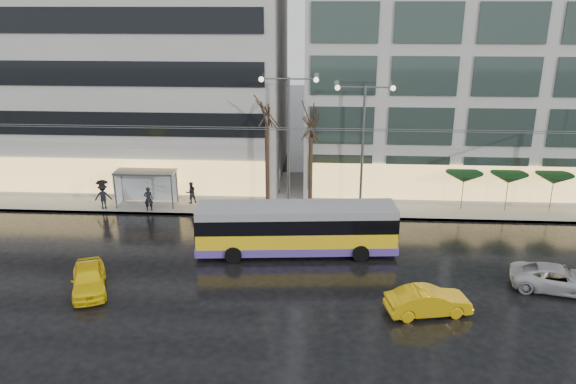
# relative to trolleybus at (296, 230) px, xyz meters

# --- Properties ---
(ground) EXTENTS (140.00, 140.00, 0.00)m
(ground) POSITION_rel_trolleybus_xyz_m (-2.88, -3.52, -1.43)
(ground) COLOR black
(ground) RESTS_ON ground
(sidewalk) EXTENTS (80.00, 10.00, 0.15)m
(sidewalk) POSITION_rel_trolleybus_xyz_m (-0.88, 10.48, -1.35)
(sidewalk) COLOR gray
(sidewalk) RESTS_ON ground
(kerb) EXTENTS (80.00, 0.10, 0.15)m
(kerb) POSITION_rel_trolleybus_xyz_m (-0.88, 5.53, -1.35)
(kerb) COLOR slate
(kerb) RESTS_ON ground
(building_left) EXTENTS (34.00, 14.00, 22.00)m
(building_left) POSITION_rel_trolleybus_xyz_m (-18.88, 15.48, 9.72)
(building_left) COLOR #AEABA6
(building_left) RESTS_ON sidewalk
(building_right) EXTENTS (32.00, 14.00, 25.00)m
(building_right) POSITION_rel_trolleybus_xyz_m (16.12, 15.48, 11.22)
(building_right) COLOR #AEABA6
(building_right) RESTS_ON sidewalk
(trolleybus) EXTENTS (11.55, 4.71, 5.28)m
(trolleybus) POSITION_rel_trolleybus_xyz_m (0.00, 0.00, 0.00)
(trolleybus) COLOR yellow
(trolleybus) RESTS_ON ground
(catenary) EXTENTS (42.24, 5.12, 7.00)m
(catenary) POSITION_rel_trolleybus_xyz_m (-1.88, 4.41, 2.82)
(catenary) COLOR #595B60
(catenary) RESTS_ON ground
(bus_shelter) EXTENTS (4.20, 1.60, 2.51)m
(bus_shelter) POSITION_rel_trolleybus_xyz_m (-11.26, 7.16, 0.53)
(bus_shelter) COLOR #595B60
(bus_shelter) RESTS_ON sidewalk
(street_lamp_near) EXTENTS (3.96, 0.36, 9.03)m
(street_lamp_near) POSITION_rel_trolleybus_xyz_m (-0.88, 7.28, 4.56)
(street_lamp_near) COLOR #595B60
(street_lamp_near) RESTS_ON sidewalk
(street_lamp_far) EXTENTS (3.96, 0.36, 8.53)m
(street_lamp_far) POSITION_rel_trolleybus_xyz_m (4.12, 7.28, 4.28)
(street_lamp_far) COLOR #595B60
(street_lamp_far) RESTS_ON sidewalk
(tree_a) EXTENTS (3.20, 3.20, 8.40)m
(tree_a) POSITION_rel_trolleybus_xyz_m (-2.38, 7.48, 5.66)
(tree_a) COLOR black
(tree_a) RESTS_ON sidewalk
(tree_b) EXTENTS (3.20, 3.20, 7.70)m
(tree_b) POSITION_rel_trolleybus_xyz_m (0.62, 7.68, 4.97)
(tree_b) COLOR black
(tree_b) RESTS_ON sidewalk
(parasol_a) EXTENTS (2.50, 2.50, 2.65)m
(parasol_a) POSITION_rel_trolleybus_xyz_m (11.12, 7.48, 1.02)
(parasol_a) COLOR #595B60
(parasol_a) RESTS_ON sidewalk
(parasol_b) EXTENTS (2.50, 2.50, 2.65)m
(parasol_b) POSITION_rel_trolleybus_xyz_m (14.12, 7.48, 1.02)
(parasol_b) COLOR #595B60
(parasol_b) RESTS_ON sidewalk
(parasol_c) EXTENTS (2.50, 2.50, 2.65)m
(parasol_c) POSITION_rel_trolleybus_xyz_m (17.12, 7.48, 1.02)
(parasol_c) COLOR #595B60
(parasol_c) RESTS_ON sidewalk
(taxi_a) EXTENTS (2.96, 4.30, 1.36)m
(taxi_a) POSITION_rel_trolleybus_xyz_m (-10.24, -5.08, -0.75)
(taxi_a) COLOR yellow
(taxi_a) RESTS_ON ground
(taxi_b) EXTENTS (4.16, 2.16, 1.31)m
(taxi_b) POSITION_rel_trolleybus_xyz_m (6.46, -6.27, -0.78)
(taxi_b) COLOR #DEA80B
(taxi_b) RESTS_ON ground
(sedan_silver) EXTENTS (4.91, 3.05, 1.27)m
(sedan_silver) POSITION_rel_trolleybus_xyz_m (13.42, -3.58, -0.80)
(sedan_silver) COLOR #AEADB2
(sedan_silver) RESTS_ON ground
(pedestrian_a) EXTENTS (1.16, 1.17, 2.19)m
(pedestrian_a) POSITION_rel_trolleybus_xyz_m (-10.43, 5.88, 0.16)
(pedestrian_a) COLOR black
(pedestrian_a) RESTS_ON sidewalk
(pedestrian_b) EXTENTS (0.95, 0.89, 1.56)m
(pedestrian_b) POSITION_rel_trolleybus_xyz_m (-7.87, 7.58, -0.50)
(pedestrian_b) COLOR black
(pedestrian_b) RESTS_ON sidewalk
(pedestrian_c) EXTENTS (1.27, 0.95, 2.11)m
(pedestrian_c) POSITION_rel_trolleybus_xyz_m (-13.68, 6.09, -0.16)
(pedestrian_c) COLOR black
(pedestrian_c) RESTS_ON sidewalk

